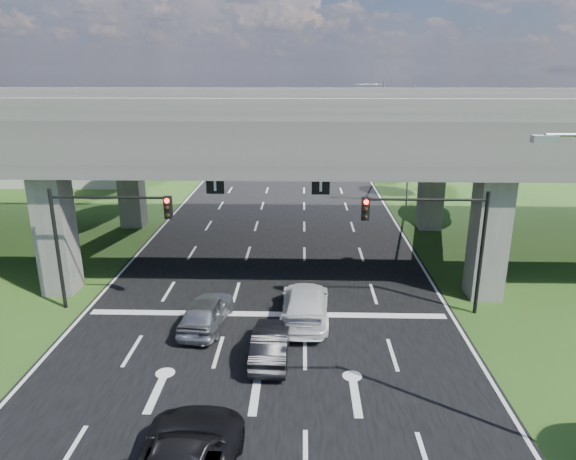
{
  "coord_description": "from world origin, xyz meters",
  "views": [
    {
      "loc": [
        1.63,
        -18.7,
        11.19
      ],
      "look_at": [
        0.9,
        7.06,
        3.15
      ],
      "focal_mm": 32.0,
      "sensor_mm": 36.0,
      "label": 1
    }
  ],
  "objects_px": {
    "signal_right": "(437,230)",
    "signal_left": "(100,227)",
    "streetlight_beyond": "(378,120)",
    "car_white": "(305,304)",
    "streetlight_far": "(406,138)",
    "car_silver": "(206,312)",
    "car_dark": "(271,343)"
  },
  "relations": [
    {
      "from": "streetlight_far",
      "to": "car_white",
      "type": "relative_size",
      "value": 1.87
    },
    {
      "from": "car_dark",
      "to": "streetlight_far",
      "type": "bearing_deg",
      "value": -110.29
    },
    {
      "from": "signal_right",
      "to": "car_dark",
      "type": "xyz_separation_m",
      "value": [
        -7.4,
        -4.34,
        -3.49
      ]
    },
    {
      "from": "signal_right",
      "to": "car_white",
      "type": "height_order",
      "value": "signal_right"
    },
    {
      "from": "signal_right",
      "to": "car_silver",
      "type": "bearing_deg",
      "value": -170.51
    },
    {
      "from": "streetlight_far",
      "to": "car_silver",
      "type": "xyz_separation_m",
      "value": [
        -12.76,
        -21.81,
        -5.08
      ]
    },
    {
      "from": "car_dark",
      "to": "car_silver",
      "type": "bearing_deg",
      "value": -38.63
    },
    {
      "from": "streetlight_far",
      "to": "car_dark",
      "type": "height_order",
      "value": "streetlight_far"
    },
    {
      "from": "signal_left",
      "to": "car_white",
      "type": "bearing_deg",
      "value": -5.59
    },
    {
      "from": "car_silver",
      "to": "car_dark",
      "type": "height_order",
      "value": "car_silver"
    },
    {
      "from": "car_silver",
      "to": "signal_right",
      "type": "bearing_deg",
      "value": -164.79
    },
    {
      "from": "car_silver",
      "to": "car_dark",
      "type": "xyz_separation_m",
      "value": [
        3.09,
        -2.59,
        -0.07
      ]
    },
    {
      "from": "signal_right",
      "to": "streetlight_beyond",
      "type": "xyz_separation_m",
      "value": [
        2.27,
        36.06,
        1.66
      ]
    },
    {
      "from": "signal_left",
      "to": "car_dark",
      "type": "xyz_separation_m",
      "value": [
        8.25,
        -4.34,
        -3.49
      ]
    },
    {
      "from": "streetlight_far",
      "to": "car_silver",
      "type": "distance_m",
      "value": 25.77
    },
    {
      "from": "signal_left",
      "to": "streetlight_beyond",
      "type": "distance_m",
      "value": 40.3
    },
    {
      "from": "streetlight_far",
      "to": "car_white",
      "type": "distance_m",
      "value": 23.14
    },
    {
      "from": "streetlight_far",
      "to": "car_white",
      "type": "xyz_separation_m",
      "value": [
        -8.3,
        -21.0,
        -5.04
      ]
    },
    {
      "from": "signal_right",
      "to": "car_silver",
      "type": "relative_size",
      "value": 1.38
    },
    {
      "from": "car_white",
      "to": "signal_right",
      "type": "bearing_deg",
      "value": -169.71
    },
    {
      "from": "signal_right",
      "to": "signal_left",
      "type": "height_order",
      "value": "same"
    },
    {
      "from": "signal_left",
      "to": "car_silver",
      "type": "height_order",
      "value": "signal_left"
    },
    {
      "from": "car_silver",
      "to": "car_dark",
      "type": "bearing_deg",
      "value": 145.75
    },
    {
      "from": "signal_right",
      "to": "streetlight_beyond",
      "type": "distance_m",
      "value": 36.17
    },
    {
      "from": "streetlight_far",
      "to": "signal_left",
      "type": "bearing_deg",
      "value": -131.78
    },
    {
      "from": "signal_left",
      "to": "streetlight_far",
      "type": "height_order",
      "value": "streetlight_far"
    },
    {
      "from": "car_white",
      "to": "signal_left",
      "type": "bearing_deg",
      "value": -4.2
    },
    {
      "from": "streetlight_beyond",
      "to": "streetlight_far",
      "type": "bearing_deg",
      "value": -90.0
    },
    {
      "from": "signal_left",
      "to": "streetlight_far",
      "type": "bearing_deg",
      "value": 48.22
    },
    {
      "from": "streetlight_beyond",
      "to": "car_dark",
      "type": "bearing_deg",
      "value": -103.46
    },
    {
      "from": "car_white",
      "to": "streetlight_beyond",
      "type": "bearing_deg",
      "value": -101.24
    },
    {
      "from": "car_white",
      "to": "car_silver",
      "type": "bearing_deg",
      "value": 11.69
    }
  ]
}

